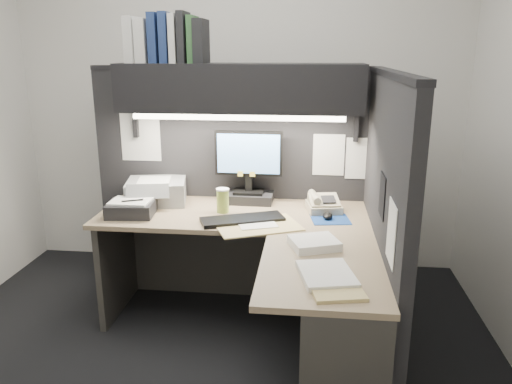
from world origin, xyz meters
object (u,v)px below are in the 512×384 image
(printer, at_px, (157,191))
(notebook_stack, at_px, (131,209))
(overhead_shelf, at_px, (240,88))
(coffee_cup, at_px, (223,201))
(desk, at_px, (278,298))
(keyboard, at_px, (242,220))
(telephone, at_px, (324,205))
(monitor, at_px, (249,174))

(printer, xyz_separation_m, notebook_stack, (-0.08, -0.29, -0.03))
(overhead_shelf, xyz_separation_m, printer, (-0.58, -0.02, -0.69))
(coffee_cup, relative_size, printer, 0.38)
(coffee_cup, bearing_deg, desk, -55.19)
(keyboard, bearing_deg, overhead_shelf, 77.21)
(desk, relative_size, telephone, 7.89)
(keyboard, bearing_deg, telephone, 5.77)
(monitor, height_order, notebook_stack, monitor)
(desk, height_order, printer, printer)
(desk, bearing_deg, overhead_shelf, 111.79)
(desk, xyz_separation_m, telephone, (0.25, 0.66, 0.33))
(desk, xyz_separation_m, keyboard, (-0.24, 0.40, 0.30))
(keyboard, xyz_separation_m, notebook_stack, (-0.71, 0.04, 0.03))
(overhead_shelf, relative_size, telephone, 7.20)
(telephone, bearing_deg, keyboard, -163.19)
(monitor, bearing_deg, overhead_shelf, -133.38)
(desk, distance_m, overhead_shelf, 1.33)
(keyboard, xyz_separation_m, telephone, (0.49, 0.26, 0.03))
(printer, bearing_deg, notebook_stack, -116.67)
(telephone, height_order, notebook_stack, same)
(keyboard, bearing_deg, printer, 130.57)
(monitor, relative_size, printer, 1.27)
(keyboard, distance_m, printer, 0.72)
(desk, bearing_deg, coffee_cup, 124.81)
(desk, bearing_deg, telephone, 69.37)
(keyboard, relative_size, coffee_cup, 3.42)
(keyboard, xyz_separation_m, coffee_cup, (-0.15, 0.17, 0.06))
(desk, xyz_separation_m, overhead_shelf, (-0.30, 0.75, 1.06))
(telephone, xyz_separation_m, coffee_cup, (-0.64, -0.09, 0.03))
(overhead_shelf, relative_size, keyboard, 3.11)
(desk, xyz_separation_m, printer, (-0.88, 0.73, 0.36))
(desk, height_order, notebook_stack, notebook_stack)
(overhead_shelf, height_order, telephone, overhead_shelf)
(overhead_shelf, distance_m, telephone, 0.92)
(desk, bearing_deg, keyboard, 121.40)
(overhead_shelf, xyz_separation_m, keyboard, (0.06, -0.35, -0.76))
(printer, bearing_deg, telephone, -15.29)
(telephone, bearing_deg, overhead_shelf, 159.38)
(telephone, bearing_deg, notebook_stack, 179.25)
(overhead_shelf, height_order, printer, overhead_shelf)
(notebook_stack, bearing_deg, monitor, 26.92)
(notebook_stack, bearing_deg, desk, -24.92)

